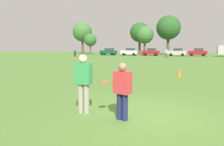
% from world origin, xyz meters
% --- Properties ---
extents(ground_plane, '(172.98, 172.98, 0.00)m').
position_xyz_m(ground_plane, '(0.00, 0.00, 0.00)').
color(ground_plane, '#517A33').
extents(player_thrower, '(0.50, 0.29, 1.81)m').
position_xyz_m(player_thrower, '(-1.82, -0.37, 1.02)').
color(player_thrower, gray).
rests_on(player_thrower, ground).
extents(player_defender, '(0.54, 0.41, 1.60)m').
position_xyz_m(player_defender, '(-0.52, -0.63, 0.90)').
color(player_defender, '#1E234C').
rests_on(player_defender, ground).
extents(frisbee, '(0.27, 0.27, 0.08)m').
position_xyz_m(frisbee, '(-1.06, -0.54, 1.05)').
color(frisbee, '#E54C33').
extents(traffic_cone, '(0.32, 0.32, 0.48)m').
position_xyz_m(traffic_cone, '(1.01, 9.31, 0.23)').
color(traffic_cone, '#D8590C').
rests_on(traffic_cone, ground).
extents(parked_car_near_left, '(4.26, 2.32, 1.82)m').
position_xyz_m(parked_car_near_left, '(-16.63, 47.51, 0.92)').
color(parked_car_near_left, '#0C4C2D').
rests_on(parked_car_near_left, ground).
extents(parked_car_mid_left, '(4.26, 2.32, 1.82)m').
position_xyz_m(parked_car_mid_left, '(-10.96, 47.43, 0.92)').
color(parked_car_mid_left, silver).
rests_on(parked_car_mid_left, ground).
extents(parked_car_center, '(4.26, 2.32, 1.82)m').
position_xyz_m(parked_car_center, '(-5.69, 47.52, 0.92)').
color(parked_car_center, maroon).
rests_on(parked_car_center, ground).
extents(parked_car_mid_right, '(4.26, 2.32, 1.82)m').
position_xyz_m(parked_car_mid_right, '(0.52, 46.73, 0.92)').
color(parked_car_mid_right, '#B7AD99').
rests_on(parked_car_mid_right, ground).
extents(parked_car_near_right, '(4.26, 2.32, 1.82)m').
position_xyz_m(parked_car_near_right, '(5.10, 48.10, 0.92)').
color(parked_car_near_right, maroon).
rests_on(parked_car_near_right, ground).
extents(bystander_sideline_watcher, '(0.47, 0.30, 1.60)m').
position_xyz_m(bystander_sideline_watcher, '(-20.87, 36.76, 0.90)').
color(bystander_sideline_watcher, black).
rests_on(bystander_sideline_watcher, ground).
extents(bystander_far_jogger, '(0.55, 0.46, 1.74)m').
position_xyz_m(bystander_far_jogger, '(-1.36, 36.74, 0.99)').
color(bystander_far_jogger, '#4C4C51').
rests_on(bystander_far_jogger, ground).
extents(tree_west_oak, '(6.15, 6.15, 10.00)m').
position_xyz_m(tree_west_oak, '(-28.81, 58.00, 6.88)').
color(tree_west_oak, brown).
rests_on(tree_west_oak, ground).
extents(tree_west_maple, '(3.74, 3.74, 6.08)m').
position_xyz_m(tree_west_maple, '(-24.18, 53.41, 4.18)').
color(tree_west_maple, brown).
rests_on(tree_west_maple, ground).
extents(tree_center_elm, '(5.58, 5.58, 9.07)m').
position_xyz_m(tree_center_elm, '(-9.96, 55.93, 6.24)').
color(tree_center_elm, brown).
rests_on(tree_center_elm, ground).
extents(tree_east_birch, '(4.86, 4.86, 7.90)m').
position_xyz_m(tree_east_birch, '(-8.33, 54.75, 5.44)').
color(tree_east_birch, brown).
rests_on(tree_east_birch, ground).
extents(tree_east_oak, '(6.53, 6.53, 10.61)m').
position_xyz_m(tree_east_oak, '(-2.02, 55.29, 7.30)').
color(tree_east_oak, brown).
rests_on(tree_east_oak, ground).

